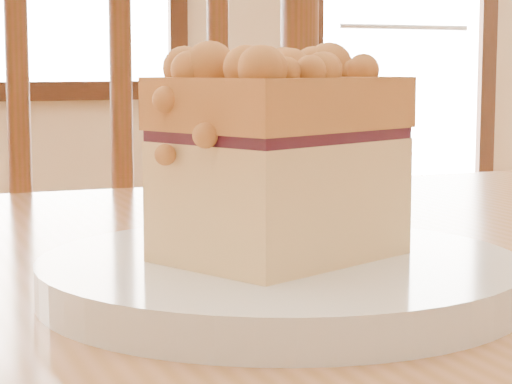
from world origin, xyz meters
TOP-DOWN VIEW (x-y plane):
  - cafe_chair_main at (-0.04, 0.92)m, footprint 0.51×0.51m
  - plate at (-0.13, 0.25)m, footprint 0.25×0.25m
  - cake_slice at (-0.13, 0.25)m, footprint 0.14×0.12m

SIDE VIEW (x-z plane):
  - cafe_chair_main at x=-0.04m, z-range 0.01..1.04m
  - plate at x=-0.13m, z-range 0.75..0.77m
  - cake_slice at x=-0.13m, z-range 0.77..0.88m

